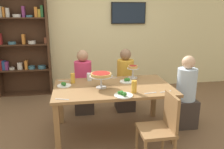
# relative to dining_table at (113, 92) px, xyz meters

# --- Properties ---
(ground_plane) EXTENTS (12.00, 12.00, 0.00)m
(ground_plane) POSITION_rel_dining_table_xyz_m (0.00, 0.00, -0.66)
(ground_plane) COLOR brown
(rear_partition) EXTENTS (8.00, 0.12, 2.80)m
(rear_partition) POSITION_rel_dining_table_xyz_m (0.00, 2.20, 0.74)
(rear_partition) COLOR beige
(rear_partition) RESTS_ON ground_plane
(dining_table) EXTENTS (1.70, 1.00, 0.74)m
(dining_table) POSITION_rel_dining_table_xyz_m (0.00, 0.00, 0.00)
(dining_table) COLOR olive
(dining_table) RESTS_ON ground_plane
(bookshelf) EXTENTS (1.10, 0.30, 2.21)m
(bookshelf) POSITION_rel_dining_table_xyz_m (-1.63, 2.02, 0.48)
(bookshelf) COLOR #422819
(bookshelf) RESTS_ON ground_plane
(television) EXTENTS (0.79, 0.05, 0.47)m
(television) POSITION_rel_dining_table_xyz_m (0.71, 2.11, 1.10)
(television) COLOR black
(diner_far_right) EXTENTS (0.34, 0.34, 1.15)m
(diner_far_right) POSITION_rel_dining_table_xyz_m (0.36, 0.81, -0.17)
(diner_far_right) COLOR #382D28
(diner_far_right) RESTS_ON ground_plane
(diner_far_left) EXTENTS (0.34, 0.34, 1.15)m
(diner_far_left) POSITION_rel_dining_table_xyz_m (-0.40, 0.81, -0.17)
(diner_far_left) COLOR #382D28
(diner_far_left) RESTS_ON ground_plane
(diner_head_east) EXTENTS (0.34, 0.34, 1.15)m
(diner_head_east) POSITION_rel_dining_table_xyz_m (1.16, 0.03, -0.17)
(diner_head_east) COLOR #382D28
(diner_head_east) RESTS_ON ground_plane
(chair_near_right) EXTENTS (0.40, 0.40, 0.87)m
(chair_near_right) POSITION_rel_dining_table_xyz_m (0.45, -0.79, -0.17)
(chair_near_right) COLOR olive
(chair_near_right) RESTS_ON ground_plane
(deep_dish_pizza_stand) EXTENTS (0.32, 0.32, 0.22)m
(deep_dish_pizza_stand) POSITION_rel_dining_table_xyz_m (-0.18, -0.03, 0.26)
(deep_dish_pizza_stand) COLOR silver
(deep_dish_pizza_stand) RESTS_ON dining_table
(personal_pizza_stand) EXTENTS (0.19, 0.19, 0.21)m
(personal_pizza_stand) POSITION_rel_dining_table_xyz_m (0.39, 0.37, 0.23)
(personal_pizza_stand) COLOR silver
(personal_pizza_stand) RESTS_ON dining_table
(salad_plate_near_diner) EXTENTS (0.20, 0.20, 0.07)m
(salad_plate_near_diner) POSITION_rel_dining_table_xyz_m (-0.71, 0.12, 0.10)
(salad_plate_near_diner) COLOR white
(salad_plate_near_diner) RESTS_ON dining_table
(salad_plate_far_diner) EXTENTS (0.24, 0.24, 0.07)m
(salad_plate_far_diner) POSITION_rel_dining_table_xyz_m (0.06, -0.41, 0.10)
(salad_plate_far_diner) COLOR white
(salad_plate_far_diner) RESTS_ON dining_table
(salad_plate_spare) EXTENTS (0.21, 0.21, 0.07)m
(salad_plate_spare) POSITION_rel_dining_table_xyz_m (0.24, 0.17, 0.10)
(salad_plate_spare) COLOR white
(salad_plate_spare) RESTS_ON dining_table
(beer_glass_amber_tall) EXTENTS (0.06, 0.06, 0.15)m
(beer_glass_amber_tall) POSITION_rel_dining_table_xyz_m (-0.58, 0.26, 0.16)
(beer_glass_amber_tall) COLOR gold
(beer_glass_amber_tall) RESTS_ON dining_table
(beer_glass_amber_short) EXTENTS (0.07, 0.07, 0.17)m
(beer_glass_amber_short) POSITION_rel_dining_table_xyz_m (0.23, -0.31, 0.17)
(beer_glass_amber_short) COLOR gold
(beer_glass_amber_short) RESTS_ON dining_table
(water_glass_clear_near) EXTENTS (0.07, 0.07, 0.11)m
(water_glass_clear_near) POSITION_rel_dining_table_xyz_m (-0.32, 0.33, 0.14)
(water_glass_clear_near) COLOR white
(water_glass_clear_near) RESTS_ON dining_table
(water_glass_clear_far) EXTENTS (0.07, 0.07, 0.10)m
(water_glass_clear_far) POSITION_rel_dining_table_xyz_m (-0.32, 0.42, 0.13)
(water_glass_clear_far) COLOR white
(water_glass_clear_far) RESTS_ON dining_table
(cutlery_fork_near) EXTENTS (0.18, 0.07, 0.00)m
(cutlery_fork_near) POSITION_rel_dining_table_xyz_m (-0.71, -0.40, 0.08)
(cutlery_fork_near) COLOR silver
(cutlery_fork_near) RESTS_ON dining_table
(cutlery_knife_near) EXTENTS (0.17, 0.08, 0.00)m
(cutlery_knife_near) POSITION_rel_dining_table_xyz_m (-0.72, 0.39, 0.08)
(cutlery_knife_near) COLOR silver
(cutlery_knife_near) RESTS_ON dining_table
(cutlery_fork_far) EXTENTS (0.18, 0.05, 0.00)m
(cutlery_fork_far) POSITION_rel_dining_table_xyz_m (0.44, -0.37, 0.08)
(cutlery_fork_far) COLOR silver
(cutlery_fork_far) RESTS_ON dining_table
(cutlery_knife_far) EXTENTS (0.18, 0.02, 0.00)m
(cutlery_knife_far) POSITION_rel_dining_table_xyz_m (0.05, 0.41, 0.08)
(cutlery_knife_far) COLOR silver
(cutlery_knife_far) RESTS_ON dining_table
(cutlery_spare_fork) EXTENTS (0.18, 0.06, 0.00)m
(cutlery_spare_fork) POSITION_rel_dining_table_xyz_m (0.66, -0.35, 0.08)
(cutlery_spare_fork) COLOR silver
(cutlery_spare_fork) RESTS_ON dining_table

